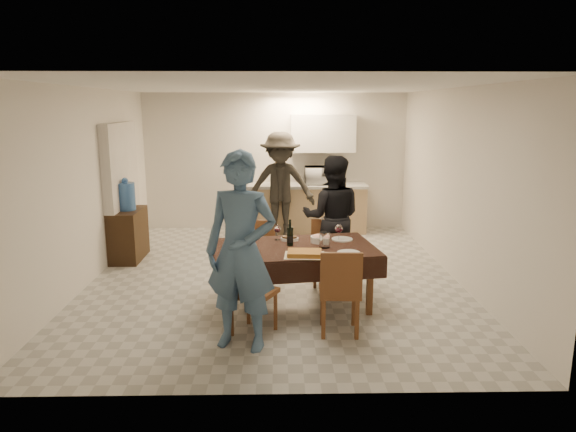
# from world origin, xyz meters

# --- Properties ---
(floor) EXTENTS (5.00, 6.00, 0.02)m
(floor) POSITION_xyz_m (0.00, 0.00, 0.00)
(floor) COLOR #B8B7B2
(floor) RESTS_ON ground
(ceiling) EXTENTS (5.00, 6.00, 0.02)m
(ceiling) POSITION_xyz_m (0.00, 0.00, 2.60)
(ceiling) COLOR white
(ceiling) RESTS_ON wall_back
(wall_back) EXTENTS (5.00, 0.02, 2.60)m
(wall_back) POSITION_xyz_m (0.00, 3.00, 1.30)
(wall_back) COLOR silver
(wall_back) RESTS_ON floor
(wall_front) EXTENTS (5.00, 0.02, 2.60)m
(wall_front) POSITION_xyz_m (0.00, -3.00, 1.30)
(wall_front) COLOR silver
(wall_front) RESTS_ON floor
(wall_left) EXTENTS (0.02, 6.00, 2.60)m
(wall_left) POSITION_xyz_m (-2.50, 0.00, 1.30)
(wall_left) COLOR silver
(wall_left) RESTS_ON floor
(wall_right) EXTENTS (0.02, 6.00, 2.60)m
(wall_right) POSITION_xyz_m (2.50, 0.00, 1.30)
(wall_right) COLOR silver
(wall_right) RESTS_ON floor
(stub_partition) EXTENTS (0.15, 1.40, 2.10)m
(stub_partition) POSITION_xyz_m (-2.42, 1.20, 1.05)
(stub_partition) COLOR beige
(stub_partition) RESTS_ON floor
(kitchen_base_cabinet) EXTENTS (2.20, 0.60, 0.86)m
(kitchen_base_cabinet) POSITION_xyz_m (0.60, 2.68, 0.43)
(kitchen_base_cabinet) COLOR tan
(kitchen_base_cabinet) RESTS_ON floor
(kitchen_worktop) EXTENTS (2.24, 0.64, 0.05)m
(kitchen_worktop) POSITION_xyz_m (0.60, 2.68, 0.89)
(kitchen_worktop) COLOR #B3B3AE
(kitchen_worktop) RESTS_ON kitchen_base_cabinet
(upper_cabinet) EXTENTS (1.20, 0.34, 0.70)m
(upper_cabinet) POSITION_xyz_m (0.90, 2.82, 1.85)
(upper_cabinet) COLOR white
(upper_cabinet) RESTS_ON wall_back
(dining_table) EXTENTS (2.02, 1.36, 0.73)m
(dining_table) POSITION_xyz_m (0.24, -1.05, 0.70)
(dining_table) COLOR black
(dining_table) RESTS_ON floor
(chair_near_left) EXTENTS (0.56, 0.59, 0.50)m
(chair_near_left) POSITION_xyz_m (-0.21, -1.89, 0.56)
(chair_near_left) COLOR brown
(chair_near_left) RESTS_ON floor
(chair_near_right) EXTENTS (0.44, 0.44, 0.50)m
(chair_near_right) POSITION_xyz_m (0.69, -1.89, 0.57)
(chair_near_right) COLOR brown
(chair_near_right) RESTS_ON floor
(chair_far_left) EXTENTS (0.45, 0.45, 0.46)m
(chair_far_left) POSITION_xyz_m (-0.21, -0.38, 0.52)
(chair_far_left) COLOR brown
(chair_far_left) RESTS_ON floor
(chair_far_right) EXTENTS (0.39, 0.39, 0.47)m
(chair_far_right) POSITION_xyz_m (0.69, -0.38, 0.53)
(chair_far_right) COLOR brown
(chair_far_right) RESTS_ON floor
(console) EXTENTS (0.42, 0.85, 0.78)m
(console) POSITION_xyz_m (-2.28, 0.92, 0.39)
(console) COLOR #322210
(console) RESTS_ON floor
(water_jug) EXTENTS (0.28, 0.28, 0.42)m
(water_jug) POSITION_xyz_m (-2.28, 0.92, 0.99)
(water_jug) COLOR #3B6DBE
(water_jug) RESTS_ON console
(wine_bottle) EXTENTS (0.08, 0.08, 0.31)m
(wine_bottle) POSITION_xyz_m (0.19, -1.00, 0.89)
(wine_bottle) COLOR black
(wine_bottle) RESTS_ON dining_table
(water_pitcher) EXTENTS (0.12, 0.12, 0.18)m
(water_pitcher) POSITION_xyz_m (0.59, -1.10, 0.83)
(water_pitcher) COLOR white
(water_pitcher) RESTS_ON dining_table
(savoury_tart) EXTENTS (0.46, 0.36, 0.05)m
(savoury_tart) POSITION_xyz_m (0.34, -1.43, 0.76)
(savoury_tart) COLOR #AA8432
(savoury_tart) RESTS_ON dining_table
(salad_bowl) EXTENTS (0.20, 0.20, 0.08)m
(salad_bowl) POSITION_xyz_m (0.54, -0.87, 0.77)
(salad_bowl) COLOR white
(salad_bowl) RESTS_ON dining_table
(mushroom_dish) EXTENTS (0.20, 0.20, 0.04)m
(mushroom_dish) POSITION_xyz_m (0.19, -0.77, 0.75)
(mushroom_dish) COLOR white
(mushroom_dish) RESTS_ON dining_table
(wine_glass_a) EXTENTS (0.08, 0.08, 0.19)m
(wine_glass_a) POSITION_xyz_m (-0.31, -1.30, 0.83)
(wine_glass_a) COLOR white
(wine_glass_a) RESTS_ON dining_table
(wine_glass_b) EXTENTS (0.09, 0.09, 0.21)m
(wine_glass_b) POSITION_xyz_m (0.79, -0.80, 0.84)
(wine_glass_b) COLOR white
(wine_glass_b) RESTS_ON dining_table
(wine_glass_c) EXTENTS (0.09, 0.09, 0.19)m
(wine_glass_c) POSITION_xyz_m (0.04, -0.75, 0.83)
(wine_glass_c) COLOR white
(wine_glass_c) RESTS_ON dining_table
(plate_near_left) EXTENTS (0.27, 0.27, 0.02)m
(plate_near_left) POSITION_xyz_m (-0.36, -1.35, 0.74)
(plate_near_left) COLOR white
(plate_near_left) RESTS_ON dining_table
(plate_near_right) EXTENTS (0.26, 0.26, 0.01)m
(plate_near_right) POSITION_xyz_m (0.84, -1.35, 0.74)
(plate_near_right) COLOR white
(plate_near_right) RESTS_ON dining_table
(plate_far_left) EXTENTS (0.27, 0.27, 0.02)m
(plate_far_left) POSITION_xyz_m (-0.36, -0.75, 0.74)
(plate_far_left) COLOR white
(plate_far_left) RESTS_ON dining_table
(plate_far_right) EXTENTS (0.26, 0.26, 0.01)m
(plate_far_right) POSITION_xyz_m (0.84, -0.75, 0.74)
(plate_far_right) COLOR white
(plate_far_right) RESTS_ON dining_table
(microwave) EXTENTS (0.60, 0.40, 0.33)m
(microwave) POSITION_xyz_m (0.86, 2.68, 1.07)
(microwave) COLOR white
(microwave) RESTS_ON kitchen_worktop
(person_near) EXTENTS (0.82, 0.65, 1.96)m
(person_near) POSITION_xyz_m (-0.31, -2.10, 0.98)
(person_near) COLOR #4A6C94
(person_near) RESTS_ON floor
(person_far) EXTENTS (0.91, 0.75, 1.71)m
(person_far) POSITION_xyz_m (0.79, -0.00, 0.85)
(person_far) COLOR black
(person_far) RESTS_ON floor
(person_kitchen) EXTENTS (1.23, 0.71, 1.91)m
(person_kitchen) POSITION_xyz_m (0.10, 2.23, 0.95)
(person_kitchen) COLOR black
(person_kitchen) RESTS_ON floor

